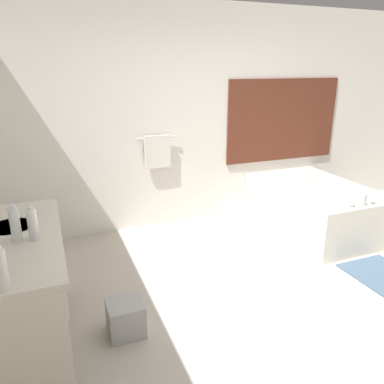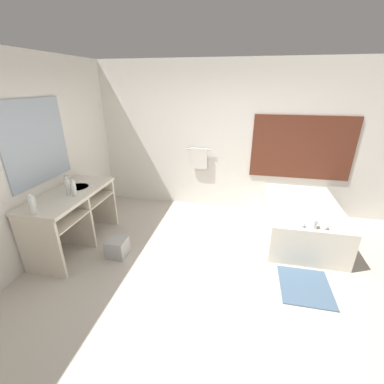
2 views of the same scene
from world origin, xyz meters
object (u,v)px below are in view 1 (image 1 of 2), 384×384
(water_bottle_2, at_px, (33,224))
(waste_bin, at_px, (126,318))
(bathtub, at_px, (315,205))
(water_bottle_1, at_px, (1,269))
(water_bottle_3, at_px, (15,224))

(water_bottle_2, xyz_separation_m, waste_bin, (0.56, -0.04, -0.86))
(bathtub, bearing_deg, waste_bin, -157.54)
(water_bottle_2, bearing_deg, waste_bin, -3.83)
(bathtub, height_order, water_bottle_2, water_bottle_2)
(water_bottle_1, distance_m, waste_bin, 1.24)
(water_bottle_1, relative_size, water_bottle_3, 0.99)
(water_bottle_1, bearing_deg, waste_bin, 37.45)
(water_bottle_2, height_order, waste_bin, water_bottle_2)
(bathtub, xyz_separation_m, water_bottle_2, (-3.20, -1.06, 0.68))
(water_bottle_1, height_order, waste_bin, water_bottle_1)
(bathtub, bearing_deg, water_bottle_3, -162.64)
(water_bottle_3, bearing_deg, water_bottle_1, -93.65)
(water_bottle_1, bearing_deg, water_bottle_3, 86.35)
(bathtub, relative_size, water_bottle_2, 6.97)
(bathtub, height_order, water_bottle_3, water_bottle_3)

